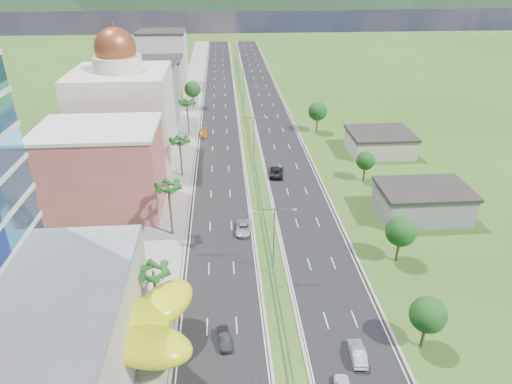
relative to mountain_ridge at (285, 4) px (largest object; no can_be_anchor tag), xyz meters
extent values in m
plane|color=#2D5119|center=(-60.00, -450.00, 0.00)|extent=(500.00, 500.00, 0.00)
cube|color=black|center=(-67.50, -360.00, 0.02)|extent=(11.00, 260.00, 0.04)
cube|color=black|center=(-52.50, -360.00, 0.02)|extent=(11.00, 260.00, 0.04)
cube|color=gray|center=(-77.00, -360.00, 0.06)|extent=(7.00, 260.00, 0.12)
cube|color=gray|center=(-60.00, -378.00, 0.62)|extent=(0.08, 216.00, 0.28)
cube|color=gray|center=(-60.00, -276.00, 0.35)|extent=(0.10, 0.12, 0.70)
cylinder|color=gray|center=(-60.00, -440.00, 5.50)|extent=(0.20, 0.20, 11.00)
cube|color=gray|center=(-61.44, -440.00, 10.80)|extent=(2.88, 0.12, 0.12)
cube|color=gray|center=(-58.56, -440.00, 10.80)|extent=(2.88, 0.12, 0.12)
cube|color=silver|center=(-62.72, -440.00, 10.70)|extent=(0.60, 0.25, 0.18)
cube|color=silver|center=(-57.28, -440.00, 10.70)|extent=(0.60, 0.25, 0.18)
cylinder|color=gray|center=(-60.00, -400.00, 5.50)|extent=(0.20, 0.20, 11.00)
cube|color=gray|center=(-61.44, -400.00, 10.80)|extent=(2.88, 0.12, 0.12)
cube|color=gray|center=(-58.56, -400.00, 10.80)|extent=(2.88, 0.12, 0.12)
cube|color=silver|center=(-62.72, -400.00, 10.70)|extent=(0.60, 0.25, 0.18)
cube|color=silver|center=(-57.28, -400.00, 10.70)|extent=(0.60, 0.25, 0.18)
cylinder|color=gray|center=(-60.00, -355.00, 5.50)|extent=(0.20, 0.20, 11.00)
cube|color=gray|center=(-61.44, -355.00, 10.80)|extent=(2.88, 0.12, 0.12)
cube|color=gray|center=(-58.56, -355.00, 10.80)|extent=(2.88, 0.12, 0.12)
cube|color=silver|center=(-62.72, -355.00, 10.70)|extent=(0.60, 0.25, 0.18)
cube|color=silver|center=(-57.28, -355.00, 10.70)|extent=(0.60, 0.25, 0.18)
cylinder|color=gray|center=(-60.00, -310.00, 5.50)|extent=(0.20, 0.20, 11.00)
cube|color=gray|center=(-61.44, -310.00, 10.80)|extent=(2.88, 0.12, 0.12)
cube|color=gray|center=(-58.56, -310.00, 10.80)|extent=(2.88, 0.12, 0.12)
cube|color=silver|center=(-62.72, -310.00, 10.70)|extent=(0.60, 0.25, 0.18)
cube|color=silver|center=(-57.28, -310.00, 10.70)|extent=(0.60, 0.25, 0.18)
cylinder|color=gray|center=(-84.00, -452.00, 2.00)|extent=(0.50, 0.50, 4.00)
cylinder|color=gray|center=(-77.00, -457.00, 2.00)|extent=(0.50, 0.50, 4.00)
cylinder|color=gray|center=(-75.00, -452.00, 2.00)|extent=(0.50, 0.50, 4.00)
cube|color=#B74B4F|center=(-88.00, -418.00, 7.50)|extent=(20.00, 15.00, 15.00)
cube|color=beige|center=(-88.00, -395.00, 10.00)|extent=(20.00, 20.00, 20.00)
cylinder|color=beige|center=(-88.00, -395.00, 21.50)|extent=(10.00, 10.00, 3.00)
sphere|color=brown|center=(-88.00, -395.00, 24.50)|extent=(8.40, 8.40, 8.40)
cube|color=slate|center=(-87.00, -370.00, 8.00)|extent=(16.00, 15.00, 16.00)
cube|color=#ABA28D|center=(-87.00, -348.00, 6.50)|extent=(16.00, 15.00, 13.00)
cube|color=silver|center=(-87.00, -325.00, 9.00)|extent=(16.00, 15.00, 18.00)
cube|color=slate|center=(-32.00, -425.00, 2.50)|extent=(15.00, 10.00, 5.00)
cube|color=#ABA28D|center=(-30.00, -395.00, 2.20)|extent=(14.00, 12.00, 4.40)
cylinder|color=#47301C|center=(-75.50, -448.00, 3.75)|extent=(0.36, 0.36, 7.50)
cylinder|color=#47301C|center=(-75.50, -428.00, 4.50)|extent=(0.36, 0.36, 9.00)
cylinder|color=#47301C|center=(-75.50, -405.00, 4.00)|extent=(0.36, 0.36, 8.00)
cylinder|color=#47301C|center=(-75.50, -380.00, 4.40)|extent=(0.36, 0.36, 8.80)
cylinder|color=#47301C|center=(-75.50, -355.00, 2.45)|extent=(0.40, 0.40, 4.90)
sphere|color=#1C4E18|center=(-75.50, -355.00, 5.60)|extent=(4.90, 4.90, 4.90)
cylinder|color=#47301C|center=(-44.00, -455.00, 2.10)|extent=(0.40, 0.40, 4.20)
sphere|color=#1C4E18|center=(-44.00, -455.00, 4.80)|extent=(4.20, 4.20, 4.20)
cylinder|color=#47301C|center=(-41.00, -438.00, 2.27)|extent=(0.40, 0.40, 4.55)
sphere|color=#1C4E18|center=(-41.00, -438.00, 5.20)|extent=(4.55, 4.55, 4.55)
cylinder|color=#47301C|center=(-38.00, -410.00, 1.92)|extent=(0.40, 0.40, 3.85)
sphere|color=#1C4E18|center=(-38.00, -410.00, 4.40)|extent=(3.85, 3.85, 3.85)
cylinder|color=#47301C|center=(-42.00, -380.00, 2.45)|extent=(0.40, 0.40, 4.90)
sphere|color=#1C4E18|center=(-42.00, -380.00, 5.60)|extent=(4.90, 4.90, 4.90)
imported|color=black|center=(-67.24, -452.76, 0.69)|extent=(1.87, 4.07, 1.29)
imported|color=#ABADB2|center=(-63.76, -428.20, 0.74)|extent=(2.81, 5.24, 1.40)
imported|color=orange|center=(-71.71, -380.71, 0.74)|extent=(2.06, 4.86, 1.40)
imported|color=#B2B5BA|center=(-52.07, -456.21, 0.78)|extent=(1.91, 4.61, 1.48)
imported|color=black|center=(-55.73, -406.29, 0.86)|extent=(3.56, 6.23, 1.64)
camera|label=1|loc=(-66.43, -493.12, 40.84)|focal=32.00mm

